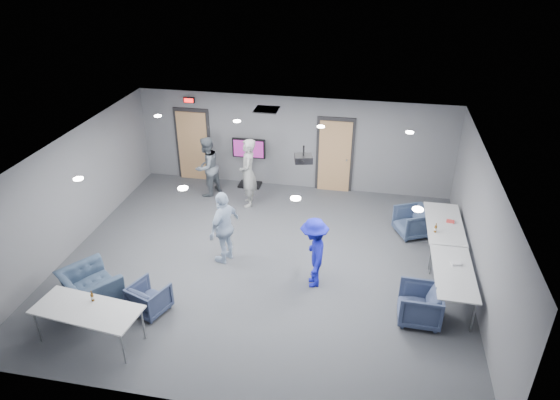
% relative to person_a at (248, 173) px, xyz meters
% --- Properties ---
extents(floor, '(9.00, 9.00, 0.00)m').
position_rel_person_a_xyz_m(floor, '(0.99, -2.62, -0.95)').
color(floor, '#3D4146').
rests_on(floor, ground).
extents(ceiling, '(9.00, 9.00, 0.00)m').
position_rel_person_a_xyz_m(ceiling, '(0.99, -2.62, 1.75)').
color(ceiling, white).
rests_on(ceiling, wall_back).
extents(wall_back, '(9.00, 0.02, 2.70)m').
position_rel_person_a_xyz_m(wall_back, '(0.99, 1.38, 0.40)').
color(wall_back, slate).
rests_on(wall_back, floor).
extents(wall_front, '(9.00, 0.02, 2.70)m').
position_rel_person_a_xyz_m(wall_front, '(0.99, -6.62, 0.40)').
color(wall_front, slate).
rests_on(wall_front, floor).
extents(wall_left, '(0.02, 8.00, 2.70)m').
position_rel_person_a_xyz_m(wall_left, '(-3.51, -2.62, 0.40)').
color(wall_left, slate).
rests_on(wall_left, floor).
extents(wall_right, '(0.02, 8.00, 2.70)m').
position_rel_person_a_xyz_m(wall_right, '(5.49, -2.62, 0.40)').
color(wall_right, slate).
rests_on(wall_right, floor).
extents(door_left, '(1.06, 0.17, 2.24)m').
position_rel_person_a_xyz_m(door_left, '(-2.01, 1.33, 0.11)').
color(door_left, black).
rests_on(door_left, wall_back).
extents(door_right, '(1.06, 0.17, 2.24)m').
position_rel_person_a_xyz_m(door_right, '(2.19, 1.33, 0.11)').
color(door_right, black).
rests_on(door_right, wall_back).
extents(exit_sign, '(0.32, 0.08, 0.16)m').
position_rel_person_a_xyz_m(exit_sign, '(-2.01, 1.31, 1.50)').
color(exit_sign, black).
rests_on(exit_sign, wall_back).
extents(hvac_diffuser, '(0.60, 0.60, 0.03)m').
position_rel_person_a_xyz_m(hvac_diffuser, '(0.49, 0.18, 1.73)').
color(hvac_diffuser, black).
rests_on(hvac_diffuser, ceiling).
extents(downlights, '(6.18, 3.78, 0.02)m').
position_rel_person_a_xyz_m(downlights, '(0.99, -2.62, 1.73)').
color(downlights, white).
rests_on(downlights, ceiling).
extents(person_a, '(0.60, 0.78, 1.91)m').
position_rel_person_a_xyz_m(person_a, '(0.00, 0.00, 0.00)').
color(person_a, '#999B99').
rests_on(person_a, floor).
extents(person_b, '(0.92, 1.02, 1.72)m').
position_rel_person_a_xyz_m(person_b, '(-1.29, 0.38, -0.09)').
color(person_b, slate).
rests_on(person_b, floor).
extents(person_c, '(0.72, 1.09, 1.73)m').
position_rel_person_a_xyz_m(person_c, '(0.13, -2.67, -0.09)').
color(person_c, '#ADC2DF').
rests_on(person_c, floor).
extents(person_d, '(0.76, 1.11, 1.58)m').
position_rel_person_a_xyz_m(person_d, '(2.20, -3.19, -0.17)').
color(person_d, '#191DA5').
rests_on(person_d, floor).
extents(chair_right_a, '(1.02, 1.01, 0.71)m').
position_rel_person_a_xyz_m(chair_right_a, '(4.34, -0.75, -0.60)').
color(chair_right_a, '#3A4965').
rests_on(chair_right_a, floor).
extents(chair_right_c, '(0.82, 0.80, 0.73)m').
position_rel_person_a_xyz_m(chair_right_c, '(4.34, -3.93, -0.59)').
color(chair_right_c, '#394462').
rests_on(chair_right_c, floor).
extents(chair_front_a, '(0.87, 0.88, 0.62)m').
position_rel_person_a_xyz_m(chair_front_a, '(-0.84, -4.66, -0.64)').
color(chair_front_a, '#343E5A').
rests_on(chair_front_a, floor).
extents(chair_front_b, '(1.47, 1.44, 0.72)m').
position_rel_person_a_xyz_m(chair_front_b, '(-2.08, -4.66, -0.59)').
color(chair_front_b, '#324157').
rests_on(chair_front_b, floor).
extents(table_right_a, '(0.81, 1.96, 0.73)m').
position_rel_person_a_xyz_m(table_right_a, '(4.99, -1.32, -0.26)').
color(table_right_a, silver).
rests_on(table_right_a, floor).
extents(table_right_b, '(0.78, 1.88, 0.73)m').
position_rel_person_a_xyz_m(table_right_b, '(4.99, -3.22, -0.27)').
color(table_right_b, silver).
rests_on(table_right_b, floor).
extents(table_front_left, '(2.02, 1.02, 0.73)m').
position_rel_person_a_xyz_m(table_front_left, '(-1.55, -5.62, -0.26)').
color(table_front_left, silver).
rests_on(table_front_left, floor).
extents(bottle_front, '(0.06, 0.06, 0.22)m').
position_rel_person_a_xyz_m(bottle_front, '(-1.55, -5.39, -0.14)').
color(bottle_front, '#5E3910').
rests_on(bottle_front, table_front_left).
extents(bottle_right, '(0.06, 0.06, 0.23)m').
position_rel_person_a_xyz_m(bottle_right, '(4.74, -1.78, -0.14)').
color(bottle_right, '#5E3910').
rests_on(bottle_right, table_right_a).
extents(snack_box, '(0.19, 0.14, 0.04)m').
position_rel_person_a_xyz_m(snack_box, '(5.13, -1.25, -0.20)').
color(snack_box, red).
rests_on(snack_box, table_right_a).
extents(wrapper, '(0.21, 0.17, 0.04)m').
position_rel_person_a_xyz_m(wrapper, '(5.06, -2.97, -0.20)').
color(wrapper, silver).
rests_on(wrapper, table_right_b).
extents(tv_stand, '(0.96, 0.46, 1.47)m').
position_rel_person_a_xyz_m(tv_stand, '(-0.26, 1.13, -0.12)').
color(tv_stand, black).
rests_on(tv_stand, floor).
extents(projector, '(0.44, 0.40, 0.36)m').
position_rel_person_a_xyz_m(projector, '(1.78, -2.08, 1.45)').
color(projector, black).
rests_on(projector, ceiling).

